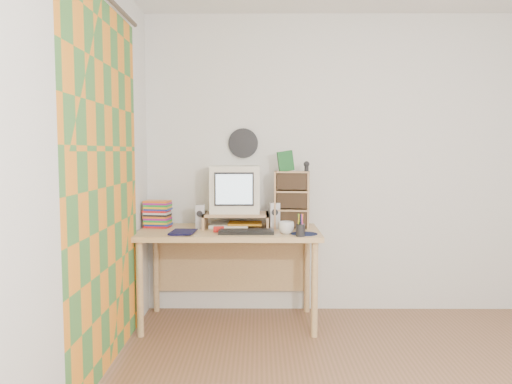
{
  "coord_description": "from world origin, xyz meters",
  "views": [
    {
      "loc": [
        -0.8,
        -2.48,
        1.37
      ],
      "look_at": [
        -0.82,
        1.33,
        1.05
      ],
      "focal_mm": 35.0,
      "sensor_mm": 36.0,
      "label": 1
    }
  ],
  "objects_px": {
    "desk": "(230,245)",
    "crt_monitor": "(235,189)",
    "dvd_stack": "(158,210)",
    "cd_rack": "(292,200)",
    "keyboard": "(246,232)",
    "diary": "(171,230)",
    "mug": "(286,228)"
  },
  "relations": [
    {
      "from": "crt_monitor",
      "to": "cd_rack",
      "type": "xyz_separation_m",
      "value": [
        0.46,
        -0.06,
        -0.08
      ]
    },
    {
      "from": "dvd_stack",
      "to": "diary",
      "type": "relative_size",
      "value": 1.29
    },
    {
      "from": "cd_rack",
      "to": "diary",
      "type": "distance_m",
      "value": 0.98
    },
    {
      "from": "dvd_stack",
      "to": "mug",
      "type": "bearing_deg",
      "value": -8.77
    },
    {
      "from": "desk",
      "to": "diary",
      "type": "bearing_deg",
      "value": -150.98
    },
    {
      "from": "diary",
      "to": "desk",
      "type": "bearing_deg",
      "value": 32.74
    },
    {
      "from": "keyboard",
      "to": "mug",
      "type": "xyz_separation_m",
      "value": [
        0.3,
        -0.01,
        0.03
      ]
    },
    {
      "from": "desk",
      "to": "dvd_stack",
      "type": "height_order",
      "value": "dvd_stack"
    },
    {
      "from": "desk",
      "to": "crt_monitor",
      "type": "relative_size",
      "value": 3.55
    },
    {
      "from": "dvd_stack",
      "to": "cd_rack",
      "type": "bearing_deg",
      "value": 6.91
    },
    {
      "from": "keyboard",
      "to": "cd_rack",
      "type": "height_order",
      "value": "cd_rack"
    },
    {
      "from": "diary",
      "to": "cd_rack",
      "type": "bearing_deg",
      "value": 19.67
    },
    {
      "from": "crt_monitor",
      "to": "cd_rack",
      "type": "distance_m",
      "value": 0.47
    },
    {
      "from": "desk",
      "to": "mug",
      "type": "bearing_deg",
      "value": -30.79
    },
    {
      "from": "dvd_stack",
      "to": "diary",
      "type": "height_order",
      "value": "dvd_stack"
    },
    {
      "from": "desk",
      "to": "cd_rack",
      "type": "xyz_separation_m",
      "value": [
        0.5,
        0.03,
        0.36
      ]
    },
    {
      "from": "keyboard",
      "to": "crt_monitor",
      "type": "bearing_deg",
      "value": 106.08
    },
    {
      "from": "crt_monitor",
      "to": "diary",
      "type": "relative_size",
      "value": 1.83
    },
    {
      "from": "desk",
      "to": "dvd_stack",
      "type": "xyz_separation_m",
      "value": [
        -0.59,
        0.07,
        0.27
      ]
    },
    {
      "from": "dvd_stack",
      "to": "mug",
      "type": "xyz_separation_m",
      "value": [
        1.02,
        -0.33,
        -0.09
      ]
    },
    {
      "from": "desk",
      "to": "diary",
      "type": "xyz_separation_m",
      "value": [
        -0.42,
        -0.23,
        0.16
      ]
    },
    {
      "from": "desk",
      "to": "crt_monitor",
      "type": "height_order",
      "value": "crt_monitor"
    },
    {
      "from": "keyboard",
      "to": "mug",
      "type": "relative_size",
      "value": 3.49
    },
    {
      "from": "crt_monitor",
      "to": "mug",
      "type": "bearing_deg",
      "value": -41.86
    },
    {
      "from": "crt_monitor",
      "to": "diary",
      "type": "bearing_deg",
      "value": -145.9
    },
    {
      "from": "crt_monitor",
      "to": "desk",
      "type": "bearing_deg",
      "value": -115.06
    },
    {
      "from": "desk",
      "to": "cd_rack",
      "type": "distance_m",
      "value": 0.62
    },
    {
      "from": "crt_monitor",
      "to": "cd_rack",
      "type": "height_order",
      "value": "crt_monitor"
    },
    {
      "from": "diary",
      "to": "keyboard",
      "type": "bearing_deg",
      "value": 2.57
    },
    {
      "from": "keyboard",
      "to": "diary",
      "type": "xyz_separation_m",
      "value": [
        -0.56,
        0.01,
        0.01
      ]
    },
    {
      "from": "crt_monitor",
      "to": "keyboard",
      "type": "height_order",
      "value": "crt_monitor"
    },
    {
      "from": "desk",
      "to": "crt_monitor",
      "type": "distance_m",
      "value": 0.45
    }
  ]
}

